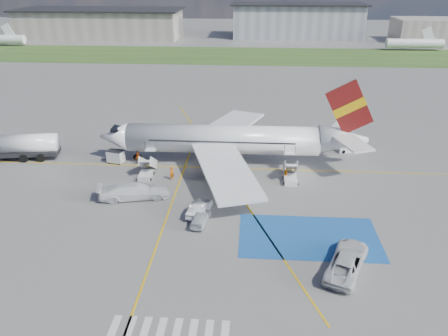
{
  "coord_description": "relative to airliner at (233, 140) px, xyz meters",
  "views": [
    {
      "loc": [
        3.96,
        -41.48,
        24.7
      ],
      "look_at": [
        0.86,
        4.43,
        3.5
      ],
      "focal_mm": 35.0,
      "sensor_mm": 36.0,
      "label": 1
    }
  ],
  "objects": [
    {
      "name": "crew_fwd",
      "position": [
        -7.55,
        -5.97,
        -2.51
      ],
      "size": [
        0.73,
        0.76,
        1.76
      ],
      "primitive_type": "imported",
      "rotation": [
        0.0,
        0.0,
        0.91
      ],
      "color": "orange",
      "rests_on": "ground"
    },
    {
      "name": "airliner",
      "position": [
        0.0,
        0.0,
        0.0
      ],
      "size": [
        36.81,
        32.95,
        11.92
      ],
      "color": "silver",
      "rests_on": "ground"
    },
    {
      "name": "airstairs_fwd",
      "position": [
        -11.01,
        -5.3,
        -2.77
      ],
      "size": [
        1.9,
        5.2,
        3.6
      ],
      "color": "silver",
      "rests_on": "ground"
    },
    {
      "name": "taxiway_line_main",
      "position": [
        -1.51,
        -2.0,
        -3.39
      ],
      "size": [
        120.0,
        0.2,
        0.01
      ],
      "primitive_type": "cube",
      "color": "gold",
      "rests_on": "ground"
    },
    {
      "name": "car_silver_b",
      "position": [
        -3.03,
        -14.23,
        -2.66
      ],
      "size": [
        2.62,
        4.66,
        1.46
      ],
      "primitive_type": "imported",
      "rotation": [
        0.0,
        0.0,
        2.88
      ],
      "color": "silver",
      "rests_on": "ground"
    },
    {
      "name": "belt_loader",
      "position": [
        17.25,
        5.41,
        -3.05
      ],
      "size": [
        4.81,
        2.81,
        1.39
      ],
      "rotation": [
        0.0,
        0.0,
        0.31
      ],
      "color": "silver",
      "rests_on": "ground"
    },
    {
      "name": "terminal_centre",
      "position": [
        18.49,
        121.0,
        2.61
      ],
      "size": [
        48.0,
        18.0,
        12.0
      ],
      "primitive_type": "cube",
      "color": "gray",
      "rests_on": "ground"
    },
    {
      "name": "crew_aft",
      "position": [
        6.93,
        -5.08,
        -2.58
      ],
      "size": [
        0.66,
        1.03,
        1.62
      ],
      "primitive_type": "imported",
      "rotation": [
        0.0,
        0.0,
        1.87
      ],
      "color": "orange",
      "rests_on": "ground"
    },
    {
      "name": "ground",
      "position": [
        -1.51,
        -14.0,
        -3.39
      ],
      "size": [
        400.0,
        400.0,
        0.0
      ],
      "primitive_type": "plane",
      "color": "#60605E",
      "rests_on": "ground"
    },
    {
      "name": "terminal_west",
      "position": [
        -56.51,
        116.0,
        1.61
      ],
      "size": [
        60.0,
        22.0,
        10.0
      ],
      "primitive_type": "cube",
      "color": "gray",
      "rests_on": "ground"
    },
    {
      "name": "staging_box",
      "position": [
        8.49,
        -18.0,
        -3.39
      ],
      "size": [
        14.0,
        8.0,
        0.01
      ],
      "primitive_type": "cube",
      "color": "#184D94",
      "rests_on": "ground"
    },
    {
      "name": "car_silver_a",
      "position": [
        -2.68,
        -16.13,
        -2.72
      ],
      "size": [
        2.11,
        4.13,
        1.35
      ],
      "primitive_type": "imported",
      "rotation": [
        0.0,
        0.0,
        3.01
      ],
      "color": "silver",
      "rests_on": "ground"
    },
    {
      "name": "fuel_tanker",
      "position": [
        -30.0,
        -0.77,
        -1.87
      ],
      "size": [
        10.9,
        4.45,
        3.62
      ],
      "rotation": [
        0.0,
        0.0,
        0.15
      ],
      "color": "black",
      "rests_on": "ground"
    },
    {
      "name": "van_white_b",
      "position": [
        -11.09,
        -11.15,
        -2.19
      ],
      "size": [
        6.54,
        3.76,
        2.41
      ],
      "primitive_type": "imported",
      "rotation": [
        0.0,
        0.0,
        1.79
      ],
      "color": "white",
      "rests_on": "ground"
    },
    {
      "name": "taxiway_line_cross",
      "position": [
        -6.51,
        -24.0,
        -3.39
      ],
      "size": [
        0.2,
        60.0,
        0.01
      ],
      "primitive_type": "cube",
      "color": "gold",
      "rests_on": "ground"
    },
    {
      "name": "taxiway_line_diag",
      "position": [
        -1.51,
        -2.0,
        -3.39
      ],
      "size": [
        20.71,
        56.45,
        0.01
      ],
      "primitive_type": "cube",
      "rotation": [
        0.0,
        0.0,
        0.35
      ],
      "color": "gold",
      "rests_on": "ground"
    },
    {
      "name": "airstairs_aft",
      "position": [
        7.49,
        -5.3,
        -2.77
      ],
      "size": [
        1.9,
        5.2,
        3.6
      ],
      "color": "silver",
      "rests_on": "ground"
    },
    {
      "name": "gpu_cart",
      "position": [
        -16.23,
        -1.22,
        -2.57
      ],
      "size": [
        2.46,
        1.9,
        1.82
      ],
      "rotation": [
        0.0,
        0.0,
        -0.26
      ],
      "color": "silver",
      "rests_on": "ground"
    },
    {
      "name": "van_white_a",
      "position": [
        11.3,
        -22.88,
        -2.28
      ],
      "size": [
        4.83,
        6.53,
        2.22
      ],
      "primitive_type": "imported",
      "rotation": [
        0.0,
        0.0,
        2.74
      ],
      "color": "silver",
      "rests_on": "ground"
    },
    {
      "name": "grass_strip",
      "position": [
        -1.51,
        81.0,
        -3.39
      ],
      "size": [
        400.0,
        30.0,
        0.01
      ],
      "primitive_type": "cube",
      "color": "#2D4C1E",
      "rests_on": "ground"
    },
    {
      "name": "crew_nose",
      "position": [
        -13.03,
        -1.51,
        -2.54
      ],
      "size": [
        1.03,
        1.05,
        1.7
      ],
      "primitive_type": "imported",
      "rotation": [
        0.0,
        0.0,
        -0.84
      ],
      "color": "#F95B0D",
      "rests_on": "ground"
    }
  ]
}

